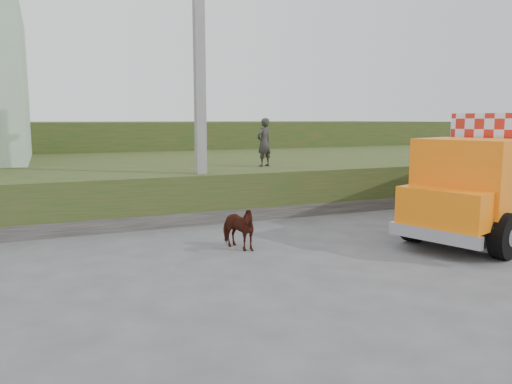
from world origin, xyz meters
name	(u,v)px	position (x,y,z in m)	size (l,w,h in m)	color
ground	(299,254)	(0.00, 0.00, 0.00)	(120.00, 120.00, 0.00)	#474749
embankment	(187,178)	(0.00, 10.00, 0.75)	(40.00, 12.00, 1.50)	#214416
embankment_far	(137,146)	(0.00, 22.00, 1.50)	(40.00, 12.00, 3.00)	#214416
retaining_strip	(174,220)	(-2.00, 4.20, 0.20)	(16.00, 0.50, 0.40)	#595651
utility_pole	(200,89)	(-1.00, 4.60, 4.08)	(1.20, 0.30, 8.00)	gray
cargo_truck	(510,171)	(6.59, -0.15, 1.72)	(7.82, 4.66, 3.33)	black
cow	(237,228)	(-1.19, 1.00, 0.54)	(0.58, 1.28, 1.08)	#351D0D
pedestrian	(264,142)	(1.77, 6.06, 2.36)	(0.62, 0.41, 1.71)	#2D2A28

